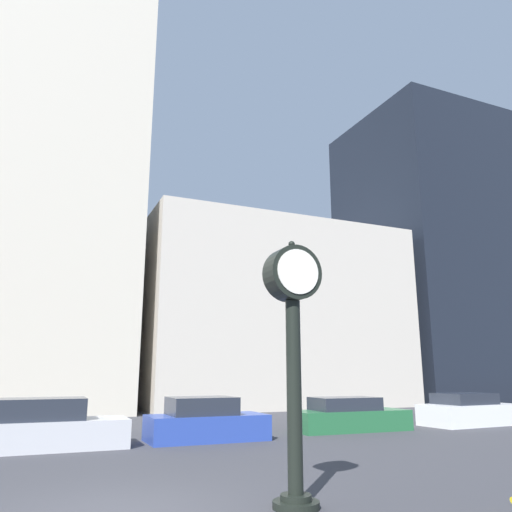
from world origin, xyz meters
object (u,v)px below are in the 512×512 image
Objects in this scene: car_green at (349,416)px; car_white at (468,411)px; car_silver at (44,428)px; street_clock at (293,333)px; car_blue at (205,422)px.

car_white is (5.84, -0.27, 0.04)m from car_green.
car_green is (10.88, 0.46, -0.07)m from car_silver.
car_silver reaches higher than car_green.
street_clock is 15.90m from car_white.
car_blue is (4.93, -0.01, -0.02)m from car_silver.
car_green is at bearing 3.28° from car_silver.
street_clock is at bearing -126.76° from car_green.
street_clock is at bearing -97.74° from car_blue.
car_silver is 1.19× the size of car_blue.
car_green is 5.85m from car_white.
car_green is at bearing 174.63° from car_white.
car_silver is at bearing 113.20° from street_clock.
street_clock is 0.98× the size of car_green.
street_clock is 9.65m from car_silver.
street_clock is at bearing -65.96° from car_silver.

